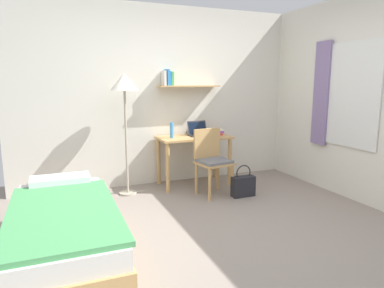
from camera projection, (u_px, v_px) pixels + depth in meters
The scene contains 11 objects.
ground_plane at pixel (226, 234), 3.49m from camera, with size 5.28×5.28×0.00m, color gray.
wall_back at pixel (165, 96), 5.10m from camera, with size 4.40×0.27×2.60m.
wall_right at pixel (380, 100), 4.03m from camera, with size 0.10×4.40×2.60m.
bed at pixel (64, 231), 2.98m from camera, with size 0.86×1.91×0.54m.
desk at pixel (194, 145), 5.06m from camera, with size 1.05×0.55×0.73m.
desk_chair at pixel (212, 158), 4.64m from camera, with size 0.48×0.46×0.89m.
standing_lamp at pixel (124, 89), 4.47m from camera, with size 0.37×0.37×1.63m.
laptop at pixel (198, 132), 5.10m from camera, with size 0.30×0.23×0.21m.
water_bottle at pixel (172, 130), 4.86m from camera, with size 0.06×0.06×0.22m, color #4C99DB.
book_stack at pixel (215, 131), 5.18m from camera, with size 0.20×0.26×0.09m.
handbag at pixel (243, 186), 4.60m from camera, with size 0.31×0.13×0.43m.
Camera 1 is at (-1.54, -2.90, 1.52)m, focal length 32.18 mm.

